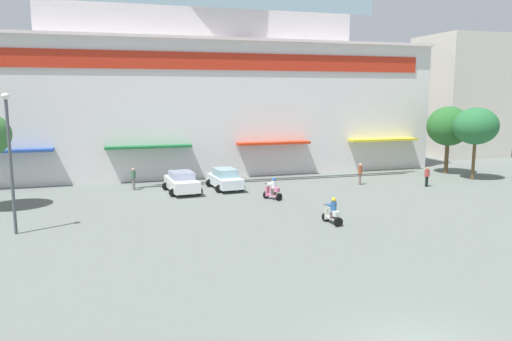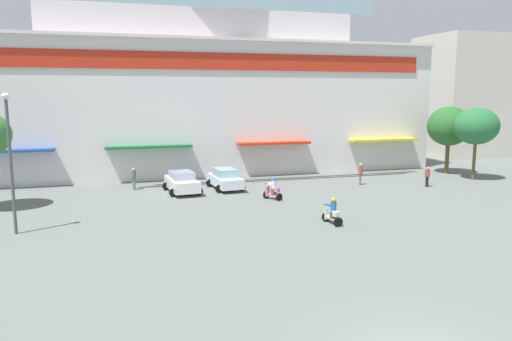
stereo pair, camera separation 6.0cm
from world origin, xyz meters
The scene contains 13 objects.
ground_plane centered at (0.00, 13.00, 0.00)m, with size 128.00×128.00×0.00m, color slate.
colonial_building centered at (0.00, 36.94, 9.62)m, with size 42.55×19.06×22.20m.
flank_building_right centered at (31.10, 37.87, 6.83)m, with size 8.27×8.20×13.67m.
plaza_tree_1 centered at (21.04, 23.16, 4.48)m, with size 3.78×3.36×6.02m.
plaza_tree_3 centered at (20.98, 26.52, 4.26)m, with size 3.77×3.77×6.03m.
parked_car_0 centered at (-3.19, 24.54, 0.78)m, with size 2.62×4.33×1.56m.
parked_car_1 centered at (0.14, 24.96, 0.78)m, with size 2.51×4.15×1.57m.
scooter_rider_2 centered at (3.58, 13.47, 0.62)m, with size 0.67×1.45×1.52m.
scooter_rider_4 centered at (2.42, 20.42, 0.65)m, with size 1.12×1.38×1.55m.
pedestrian_0 centered at (-6.50, 26.57, 0.95)m, with size 0.50×0.50×1.66m.
pedestrian_1 centered at (15.36, 21.48, 0.88)m, with size 0.46×0.46×1.56m.
pedestrian_2 centered at (10.76, 23.65, 0.99)m, with size 0.45×0.45×1.72m.
streetlamp_near centered at (-12.89, 16.34, 4.17)m, with size 0.40×0.40×7.19m.
Camera 1 is at (-7.99, -10.64, 7.16)m, focal length 34.45 mm.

